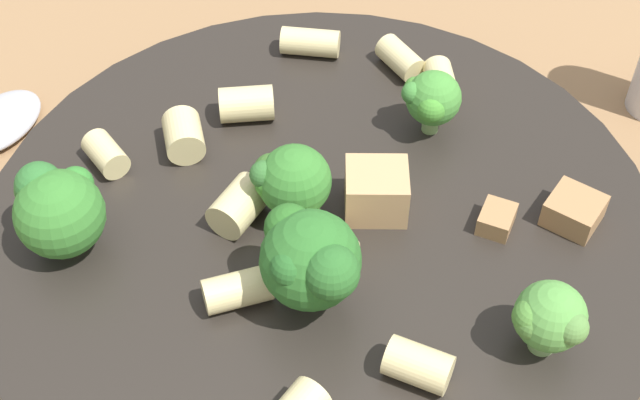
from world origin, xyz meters
The scene contains 20 objects.
ground_plane centered at (0.00, 0.00, 0.00)m, with size 2.00×2.00×0.00m, color #936D47.
pasta_bowl centered at (0.00, 0.00, 0.02)m, with size 0.29×0.29×0.04m.
broccoli_floret_0 centered at (-0.01, -0.01, 0.06)m, with size 0.03×0.03×0.04m.
broccoli_floret_1 centered at (0.04, -0.03, 0.07)m, with size 0.05×0.04×0.05m.
broccoli_floret_2 centered at (0.10, 0.03, 0.06)m, with size 0.03×0.03×0.03m.
broccoli_floret_3 centered at (-0.02, 0.07, 0.06)m, with size 0.03×0.03×0.03m.
broccoli_floret_4 centered at (-0.05, -0.09, 0.06)m, with size 0.04×0.04×0.04m.
rigatoni_0 centered at (0.08, -0.02, 0.05)m, with size 0.02×0.02×0.02m, color beige.
rigatoni_1 centered at (-0.08, -0.06, 0.05)m, with size 0.01×0.01×0.02m, color beige.
rigatoni_2 centered at (0.02, -0.01, 0.05)m, with size 0.01×0.01×0.02m, color beige.
rigatoni_3 centered at (-0.03, 0.09, 0.05)m, with size 0.01×0.01×0.02m, color beige.
rigatoni_4 centered at (-0.09, 0.06, 0.05)m, with size 0.01×0.01×0.03m, color beige.
rigatoni_5 centered at (-0.07, -0.03, 0.05)m, with size 0.02×0.02×0.02m, color beige.
rigatoni_6 centered at (-0.07, 0.01, 0.05)m, with size 0.02×0.02×0.03m, color beige.
rigatoni_7 centered at (0.02, -0.05, 0.05)m, with size 0.01×0.01×0.03m, color beige.
rigatoni_8 centered at (-0.02, -0.03, 0.05)m, with size 0.02×0.02×0.02m, color beige.
rigatoni_9 centered at (-0.06, 0.09, 0.05)m, with size 0.01×0.01×0.03m, color beige.
chicken_chunk_0 centered at (0.06, 0.09, 0.05)m, with size 0.02×0.02×0.01m, color #A87A4C.
chicken_chunk_1 centered at (0.05, 0.06, 0.04)m, with size 0.02×0.01×0.01m, color #A87A4C.
chicken_chunk_2 centered at (0.01, 0.02, 0.05)m, with size 0.03×0.02×0.02m, color tan.
Camera 1 is at (0.21, -0.14, 0.33)m, focal length 50.00 mm.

